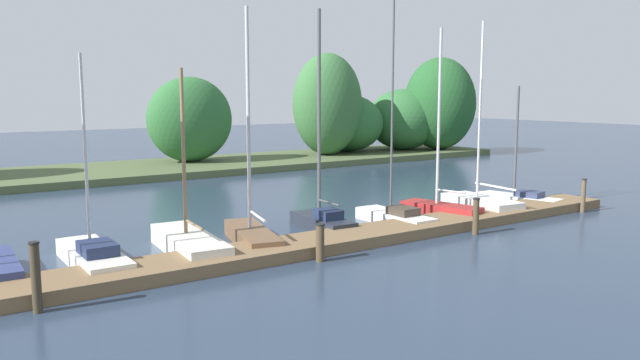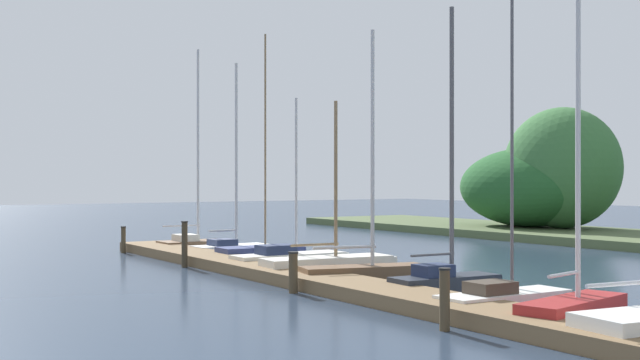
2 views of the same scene
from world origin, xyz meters
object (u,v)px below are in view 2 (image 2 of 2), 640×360
object	(u,v)px
sailboat_6	(448,275)
mooring_piling_3	(445,299)
sailboat_2	(263,251)
sailboat_7	(507,295)
mooring_piling_2	(293,272)
sailboat_8	(576,305)
sailboat_4	(332,264)
sailboat_5	(369,269)
mooring_piling_0	(123,239)
sailboat_0	(195,241)
mooring_piling_1	(185,244)
sailboat_3	(291,258)
sailboat_1	(233,245)

from	to	relation	value
sailboat_6	mooring_piling_3	xyz separation A→B (m)	(3.83, -3.42, 0.14)
sailboat_2	sailboat_7	size ratio (longest dim) A/B	1.01
sailboat_7	mooring_piling_2	distance (m)	5.63
sailboat_8	sailboat_4	bearing A→B (deg)	74.09
sailboat_8	mooring_piling_3	bearing A→B (deg)	147.35
sailboat_4	mooring_piling_3	world-z (taller)	sailboat_4
sailboat_5	mooring_piling_3	size ratio (longest dim) A/B	5.89
mooring_piling_0	sailboat_2	bearing A→B (deg)	29.42
sailboat_0	sailboat_2	size ratio (longest dim) A/B	1.02
mooring_piling_3	mooring_piling_1	bearing A→B (deg)	179.15
sailboat_0	mooring_piling_2	distance (m)	13.33
sailboat_0	sailboat_8	distance (m)	20.05
sailboat_3	sailboat_6	size ratio (longest dim) A/B	0.77
sailboat_8	mooring_piling_1	world-z (taller)	sailboat_8
mooring_piling_0	sailboat_5	bearing A→B (deg)	12.41
mooring_piling_0	sailboat_8	bearing A→B (deg)	6.78
sailboat_0	sailboat_3	bearing A→B (deg)	-88.39
mooring_piling_0	mooring_piling_2	xyz separation A→B (m)	(13.51, -0.04, 0.00)
sailboat_8	mooring_piling_2	world-z (taller)	sailboat_8
sailboat_1	sailboat_5	world-z (taller)	sailboat_1
sailboat_2	sailboat_7	world-z (taller)	sailboat_2
sailboat_4	mooring_piling_2	bearing A→B (deg)	-133.05
sailboat_8	sailboat_6	bearing A→B (deg)	67.65
sailboat_0	sailboat_7	distance (m)	17.97
sailboat_6	mooring_piling_3	size ratio (longest dim) A/B	6.04
sailboat_6	mooring_piling_1	bearing A→B (deg)	112.18
sailboat_3	sailboat_5	distance (m)	4.72
sailboat_7	mooring_piling_1	xyz separation A→B (m)	(-12.22, -2.61, 0.44)
sailboat_0	sailboat_5	xyz separation A→B (m)	(12.37, -0.04, -0.01)
sailboat_6	mooring_piling_2	bearing A→B (deg)	148.68
sailboat_8	mooring_piling_1	xyz separation A→B (m)	(-14.29, -2.45, 0.36)
sailboat_1	sailboat_3	bearing A→B (deg)	-96.00
sailboat_3	mooring_piling_0	size ratio (longest dim) A/B	5.32
sailboat_4	mooring_piling_1	world-z (taller)	sailboat_4
sailboat_7	sailboat_4	bearing A→B (deg)	87.73
mooring_piling_3	sailboat_0	bearing A→B (deg)	170.85
sailboat_0	sailboat_1	bearing A→B (deg)	-76.45
mooring_piling_1	sailboat_5	bearing A→B (deg)	23.23
sailboat_4	mooring_piling_1	bearing A→B (deg)	127.39
sailboat_3	mooring_piling_0	distance (m)	8.70
sailboat_6	sailboat_3	bearing A→B (deg)	94.95
sailboat_0	mooring_piling_2	xyz separation A→B (m)	(13.01, -2.91, 0.14)
sailboat_0	mooring_piling_0	xyz separation A→B (m)	(-0.50, -2.87, 0.13)
sailboat_2	sailboat_6	distance (m)	10.02
sailboat_0	mooring_piling_0	bearing A→B (deg)	170.54
sailboat_2	sailboat_3	world-z (taller)	sailboat_2
mooring_piling_0	mooring_piling_3	xyz separation A→B (m)	(19.61, -0.20, 0.08)
sailboat_5	mooring_piling_0	xyz separation A→B (m)	(-12.87, -2.83, 0.14)
mooring_piling_0	sailboat_7	bearing A→B (deg)	8.02
sailboat_8	mooring_piling_0	size ratio (longest dim) A/B	6.53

